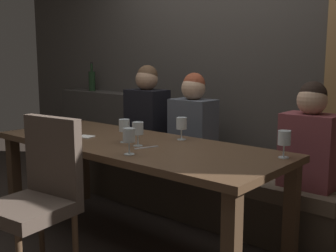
{
  "coord_description": "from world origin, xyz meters",
  "views": [
    {
      "loc": [
        2.06,
        -2.04,
        1.33
      ],
      "look_at": [
        0.12,
        0.23,
        0.84
      ],
      "focal_mm": 44.79,
      "sensor_mm": 36.0,
      "label": 1
    }
  ],
  "objects_px": {
    "wine_glass_center_front": "(129,136)",
    "wine_glass_near_right": "(138,130)",
    "fork_on_table": "(147,148)",
    "diner_bearded": "(193,121)",
    "diner_far_end": "(310,138)",
    "dining_table": "(134,154)",
    "chair_near_side": "(40,189)",
    "wine_bottle_dark_red": "(92,80)",
    "wine_glass_end_right": "(181,124)",
    "wine_glass_end_left": "(124,127)",
    "wine_glass_near_left": "(284,139)",
    "banquette_bench": "(193,189)",
    "diner_redhead": "(147,113)",
    "espresso_cup": "(44,128)"
  },
  "relations": [
    {
      "from": "banquette_bench",
      "to": "espresso_cup",
      "type": "xyz_separation_m",
      "value": [
        -0.84,
        -0.87,
        0.54
      ]
    },
    {
      "from": "wine_glass_center_front",
      "to": "fork_on_table",
      "type": "height_order",
      "value": "wine_glass_center_front"
    },
    {
      "from": "espresso_cup",
      "to": "fork_on_table",
      "type": "xyz_separation_m",
      "value": [
        1.04,
        0.09,
        -0.02
      ]
    },
    {
      "from": "wine_glass_end_right",
      "to": "wine_glass_near_right",
      "type": "bearing_deg",
      "value": -103.95
    },
    {
      "from": "espresso_cup",
      "to": "banquette_bench",
      "type": "bearing_deg",
      "value": 45.87
    },
    {
      "from": "dining_table",
      "to": "banquette_bench",
      "type": "bearing_deg",
      "value": 90.0
    },
    {
      "from": "banquette_bench",
      "to": "diner_far_end",
      "type": "distance_m",
      "value": 1.14
    },
    {
      "from": "banquette_bench",
      "to": "wine_bottle_dark_red",
      "type": "distance_m",
      "value": 1.93
    },
    {
      "from": "wine_glass_end_right",
      "to": "wine_glass_near_left",
      "type": "bearing_deg",
      "value": -2.38
    },
    {
      "from": "wine_glass_center_front",
      "to": "fork_on_table",
      "type": "relative_size",
      "value": 0.96
    },
    {
      "from": "dining_table",
      "to": "chair_near_side",
      "type": "height_order",
      "value": "chair_near_side"
    },
    {
      "from": "wine_glass_end_left",
      "to": "wine_glass_end_right",
      "type": "bearing_deg",
      "value": 53.28
    },
    {
      "from": "wine_glass_end_right",
      "to": "wine_glass_end_left",
      "type": "xyz_separation_m",
      "value": [
        -0.25,
        -0.33,
        -0.0
      ]
    },
    {
      "from": "dining_table",
      "to": "chair_near_side",
      "type": "bearing_deg",
      "value": -95.27
    },
    {
      "from": "wine_glass_center_front",
      "to": "fork_on_table",
      "type": "xyz_separation_m",
      "value": [
        -0.05,
        0.2,
        -0.11
      ]
    },
    {
      "from": "chair_near_side",
      "to": "wine_glass_end_right",
      "type": "relative_size",
      "value": 5.98
    },
    {
      "from": "wine_glass_center_front",
      "to": "wine_glass_near_right",
      "type": "distance_m",
      "value": 0.25
    },
    {
      "from": "espresso_cup",
      "to": "diner_far_end",
      "type": "bearing_deg",
      "value": 25.31
    },
    {
      "from": "wine_glass_end_left",
      "to": "dining_table",
      "type": "bearing_deg",
      "value": 44.54
    },
    {
      "from": "wine_glass_center_front",
      "to": "banquette_bench",
      "type": "bearing_deg",
      "value": 103.99
    },
    {
      "from": "dining_table",
      "to": "diner_far_end",
      "type": "bearing_deg",
      "value": 35.2
    },
    {
      "from": "chair_near_side",
      "to": "fork_on_table",
      "type": "bearing_deg",
      "value": 67.5
    },
    {
      "from": "dining_table",
      "to": "diner_redhead",
      "type": "distance_m",
      "value": 0.88
    },
    {
      "from": "wine_glass_near_left",
      "to": "wine_glass_end_left",
      "type": "distance_m",
      "value": 1.09
    },
    {
      "from": "diner_redhead",
      "to": "dining_table",
      "type": "bearing_deg",
      "value": -52.88
    },
    {
      "from": "wine_glass_center_front",
      "to": "wine_bottle_dark_red",
      "type": "bearing_deg",
      "value": 145.93
    },
    {
      "from": "diner_bearded",
      "to": "diner_far_end",
      "type": "relative_size",
      "value": 1.04
    },
    {
      "from": "diner_far_end",
      "to": "wine_glass_end_left",
      "type": "bearing_deg",
      "value": -144.33
    },
    {
      "from": "dining_table",
      "to": "diner_far_end",
      "type": "height_order",
      "value": "diner_far_end"
    },
    {
      "from": "wine_glass_near_right",
      "to": "wine_bottle_dark_red",
      "type": "bearing_deg",
      "value": 148.65
    },
    {
      "from": "dining_table",
      "to": "wine_glass_end_right",
      "type": "relative_size",
      "value": 13.41
    },
    {
      "from": "dining_table",
      "to": "diner_far_end",
      "type": "xyz_separation_m",
      "value": [
        0.99,
        0.7,
        0.14
      ]
    },
    {
      "from": "dining_table",
      "to": "wine_bottle_dark_red",
      "type": "xyz_separation_m",
      "value": [
        -1.71,
        1.04,
        0.42
      ]
    },
    {
      "from": "chair_near_side",
      "to": "wine_glass_near_left",
      "type": "relative_size",
      "value": 5.98
    },
    {
      "from": "diner_bearded",
      "to": "wine_glass_end_right",
      "type": "height_order",
      "value": "diner_bearded"
    },
    {
      "from": "diner_far_end",
      "to": "diner_redhead",
      "type": "bearing_deg",
      "value": -179.68
    },
    {
      "from": "diner_far_end",
      "to": "wine_glass_near_left",
      "type": "xyz_separation_m",
      "value": [
        0.02,
        -0.44,
        0.06
      ]
    },
    {
      "from": "espresso_cup",
      "to": "wine_glass_near_left",
      "type": "bearing_deg",
      "value": 12.84
    },
    {
      "from": "diner_redhead",
      "to": "diner_far_end",
      "type": "distance_m",
      "value": 1.51
    },
    {
      "from": "dining_table",
      "to": "wine_bottle_dark_red",
      "type": "relative_size",
      "value": 6.75
    },
    {
      "from": "diner_redhead",
      "to": "diner_far_end",
      "type": "relative_size",
      "value": 1.12
    },
    {
      "from": "wine_bottle_dark_red",
      "to": "fork_on_table",
      "type": "xyz_separation_m",
      "value": [
        1.91,
        -1.12,
        -0.33
      ]
    },
    {
      "from": "diner_far_end",
      "to": "wine_glass_center_front",
      "type": "relative_size",
      "value": 4.42
    },
    {
      "from": "dining_table",
      "to": "chair_near_side",
      "type": "distance_m",
      "value": 0.73
    },
    {
      "from": "diner_redhead",
      "to": "wine_glass_end_left",
      "type": "height_order",
      "value": "diner_redhead"
    },
    {
      "from": "wine_glass_end_left",
      "to": "diner_far_end",
      "type": "bearing_deg",
      "value": 35.67
    },
    {
      "from": "dining_table",
      "to": "espresso_cup",
      "type": "bearing_deg",
      "value": -168.63
    },
    {
      "from": "banquette_bench",
      "to": "wine_glass_center_front",
      "type": "height_order",
      "value": "wine_glass_center_front"
    },
    {
      "from": "banquette_bench",
      "to": "diner_bearded",
      "type": "distance_m",
      "value": 0.58
    },
    {
      "from": "wine_glass_near_left",
      "to": "espresso_cup",
      "type": "distance_m",
      "value": 1.9
    }
  ]
}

